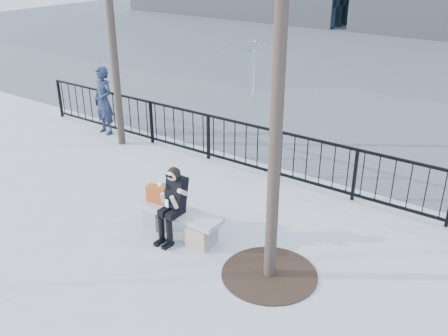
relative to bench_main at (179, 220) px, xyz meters
The scene contains 10 objects.
ground 0.30m from the bench_main, ahead, with size 120.00×120.00×0.00m, color #9C9C97.
street_surface 15.00m from the bench_main, 90.00° to the left, with size 60.00×23.00×0.01m, color #474747.
railing 3.01m from the bench_main, 90.00° to the left, with size 14.00×0.06×1.10m.
tree_grate 1.92m from the bench_main, ahead, with size 1.50×1.50×0.02m, color black.
bench_main is the anchor object (origin of this frame).
seated_woman 0.40m from the bench_main, 90.00° to the right, with size 0.50×0.64×1.34m.
handbag 0.61m from the bench_main, behind, with size 0.37×0.18×0.31m, color #AA4014.
shopping_bag 0.54m from the bench_main, 17.75° to the right, with size 0.40×0.15×0.38m, color #CBB78F.
standing_man 5.66m from the bench_main, 150.18° to the left, with size 0.66×0.43×1.80m, color black.
vendor_umbrella 8.62m from the bench_main, 113.64° to the left, with size 2.12×2.16×1.94m, color yellow.
Camera 1 is at (4.99, -5.72, 4.75)m, focal length 40.00 mm.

